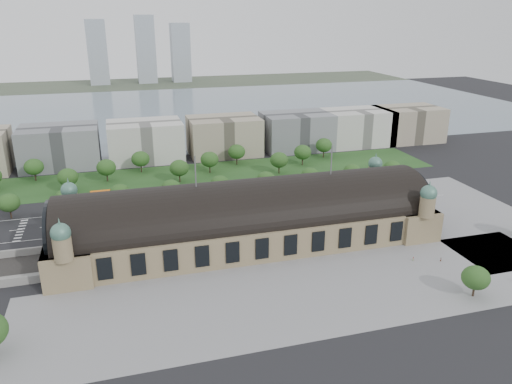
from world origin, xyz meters
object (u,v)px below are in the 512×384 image
object	(u,v)px
parked_car_5	(159,229)
traffic_car_6	(362,199)
bus_mid	(280,205)
pedestrian_0	(413,259)
traffic_car_5	(285,194)
pedestrian_1	(441,260)
parked_car_4	(108,231)
traffic_car_1	(66,216)
parked_car_0	(96,236)
parked_car_6	(167,224)
traffic_car_4	(274,208)
parked_car_1	(66,235)
parked_car_3	(88,236)
petrol_station	(108,194)
bus_east	(295,207)
bus_west	(238,209)
traffic_car_2	(61,231)
parked_car_2	(107,231)

from	to	relation	value
parked_car_5	traffic_car_6	bearing A→B (deg)	71.24
bus_mid	pedestrian_0	distance (m)	70.87
traffic_car_5	traffic_car_6	bearing A→B (deg)	-122.56
parked_car_5	pedestrian_1	xyz separation A→B (m)	(97.97, -57.45, 0.13)
parked_car_4	parked_car_5	distance (m)	21.06
traffic_car_1	parked_car_0	size ratio (longest dim) A/B	1.09
traffic_car_1	traffic_car_6	size ratio (longest dim) A/B	0.85
parked_car_4	parked_car_6	world-z (taller)	parked_car_6
traffic_car_1	traffic_car_4	bearing A→B (deg)	-93.67
traffic_car_4	parked_car_5	world-z (taller)	traffic_car_4
parked_car_1	traffic_car_6	bearing A→B (deg)	56.31
traffic_car_1	traffic_car_6	world-z (taller)	traffic_car_1
traffic_car_1	parked_car_5	size ratio (longest dim) A/B	0.81
traffic_car_1	pedestrian_1	bearing A→B (deg)	-115.35
parked_car_5	parked_car_4	bearing A→B (deg)	-124.45
parked_car_3	parked_car_5	xyz separation A→B (m)	(28.87, -0.79, -0.08)
petrol_station	bus_east	size ratio (longest dim) A/B	1.20
parked_car_5	pedestrian_1	size ratio (longest dim) A/B	3.05
parked_car_5	bus_west	world-z (taller)	bus_west
traffic_car_6	parked_car_6	bearing A→B (deg)	-86.58
traffic_car_4	pedestrian_1	world-z (taller)	pedestrian_1
traffic_car_4	traffic_car_2	bearing A→B (deg)	-82.64
traffic_car_1	parked_car_2	distance (m)	28.11
bus_mid	traffic_car_1	bearing A→B (deg)	77.54
traffic_car_5	traffic_car_2	bearing A→B (deg)	92.02
parked_car_4	bus_east	size ratio (longest dim) A/B	0.39
parked_car_1	bus_east	bearing A→B (deg)	55.19
petrol_station	parked_car_3	distance (m)	44.36
parked_car_6	bus_west	distance (m)	33.98
bus_mid	pedestrian_1	bearing A→B (deg)	-151.83
parked_car_6	traffic_car_6	bearing A→B (deg)	53.98
parked_car_4	bus_east	bearing A→B (deg)	51.96
traffic_car_1	bus_mid	distance (m)	97.52
bus_west	pedestrian_1	distance (m)	91.48
pedestrian_0	traffic_car_1	bearing A→B (deg)	142.50
traffic_car_5	bus_mid	distance (m)	18.17
petrol_station	parked_car_3	bearing A→B (deg)	-101.00
traffic_car_2	parked_car_1	bearing A→B (deg)	18.28
parked_car_5	pedestrian_1	world-z (taller)	pedestrian_1
pedestrian_0	pedestrian_1	size ratio (longest dim) A/B	0.89
petrol_station	pedestrian_1	world-z (taller)	petrol_station
parked_car_3	parked_car_4	distance (m)	8.67
traffic_car_1	parked_car_1	xyz separation A→B (m)	(1.50, -21.82, 0.03)
parked_car_2	parked_car_5	xyz separation A→B (m)	(21.09, -4.00, -0.11)
parked_car_1	pedestrian_0	distance (m)	138.56
pedestrian_1	traffic_car_6	bearing A→B (deg)	13.25
petrol_station	pedestrian_1	size ratio (longest dim) A/B	8.24
parked_car_5	parked_car_6	bearing A→B (deg)	110.46
traffic_car_6	traffic_car_1	bearing A→B (deg)	-96.54
traffic_car_4	traffic_car_6	distance (m)	45.61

